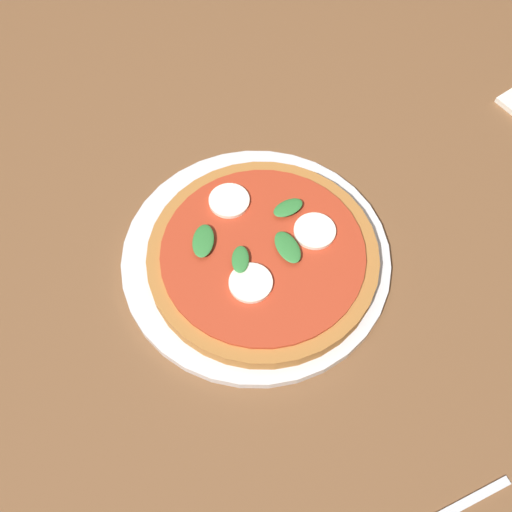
{
  "coord_description": "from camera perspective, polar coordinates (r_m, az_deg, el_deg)",
  "views": [
    {
      "loc": [
        -0.03,
        -0.42,
        1.37
      ],
      "look_at": [
        0.07,
        -0.06,
        0.73
      ],
      "focal_mm": 44.0,
      "sensor_mm": 36.0,
      "label": 1
    }
  ],
  "objects": [
    {
      "name": "ground_plane",
      "position": [
        1.43,
        -3.49,
        -13.49
      ],
      "size": [
        6.0,
        6.0,
        0.0
      ],
      "primitive_type": "plane",
      "color": "#2D2B28"
    },
    {
      "name": "dining_table",
      "position": [
        0.85,
        -5.74,
        -0.95
      ],
      "size": [
        1.47,
        1.08,
        0.72
      ],
      "color": "brown",
      "rests_on": "ground_plane"
    },
    {
      "name": "serving_tray",
      "position": [
        0.75,
        -0.0,
        -0.15
      ],
      "size": [
        0.32,
        0.32,
        0.01
      ],
      "primitive_type": "cylinder",
      "color": "silver",
      "rests_on": "dining_table"
    },
    {
      "name": "pizza",
      "position": [
        0.73,
        0.62,
        0.02
      ],
      "size": [
        0.27,
        0.27,
        0.03
      ],
      "color": "#B27033",
      "rests_on": "serving_tray"
    }
  ]
}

